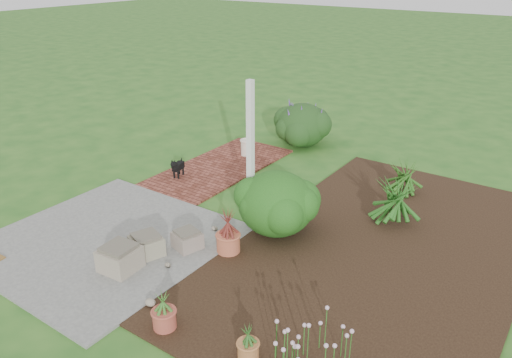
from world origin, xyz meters
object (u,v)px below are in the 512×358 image
Objects in this scene: stone_trough_near at (120,259)px; cream_ceramic_urn at (247,147)px; evergreen_shrub at (276,202)px; black_dog at (177,166)px.

cream_ceramic_urn is (-1.22, 4.81, 0.01)m from stone_trough_near.
cream_ceramic_urn is 3.56m from evergreen_shrub.
stone_trough_near is 2.60m from evergreen_shrub.
black_dog is (-1.64, 2.95, 0.07)m from stone_trough_near.
stone_trough_near is at bearing -75.80° from cream_ceramic_urn.
stone_trough_near is 1.11× the size of black_dog.
black_dog is 2.97m from evergreen_shrub.
evergreen_shrub reaches higher than cream_ceramic_urn.
evergreen_shrub reaches higher than black_dog.
black_dog is 1.91m from cream_ceramic_urn.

